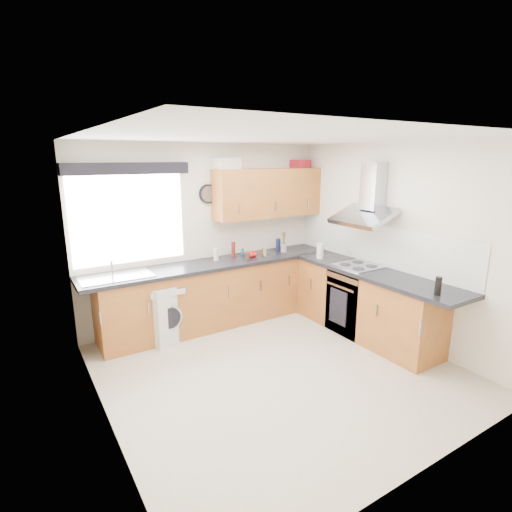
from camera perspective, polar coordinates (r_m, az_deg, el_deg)
ground_plane at (r=4.65m, az=3.07°, el=-15.89°), size 3.60×3.60×0.00m
ceiling at (r=4.04m, az=3.55°, el=16.58°), size 3.60×3.60×0.02m
wall_back at (r=5.70m, az=-7.23°, el=3.10°), size 3.60×0.02×2.50m
wall_front at (r=2.97m, az=23.99°, el=-8.30°), size 3.60×0.02×2.50m
wall_left at (r=3.50m, az=-21.66°, el=-4.77°), size 0.02×3.60×2.50m
wall_right at (r=5.39m, az=19.11°, el=1.81°), size 0.02×3.60×2.50m
window at (r=5.29m, az=-17.67°, el=5.01°), size 1.40×0.02×1.10m
window_blind at (r=5.15m, az=-17.94°, el=11.82°), size 1.50×0.18×0.14m
splashback at (r=5.59m, az=16.62°, el=1.67°), size 0.01×3.00×0.54m
base_cab_back at (r=5.62m, az=-6.65°, el=-5.72°), size 3.00×0.58×0.86m
base_cab_corner at (r=6.42m, az=6.40°, el=-3.19°), size 0.60×0.60×0.86m
base_cab_right at (r=5.49m, az=15.29°, el=-6.60°), size 0.58×2.10×0.86m
worktop_back at (r=5.52m, az=-5.80°, el=-1.12°), size 3.60×0.62×0.05m
worktop_right at (r=5.25m, az=16.73°, el=-2.43°), size 0.62×2.42×0.05m
sink at (r=5.08m, az=-19.39°, el=-2.43°), size 0.84×0.46×0.10m
oven at (r=5.58m, az=14.09°, el=-6.24°), size 0.56×0.58×0.85m
hob_plate at (r=5.44m, az=14.39°, el=-1.37°), size 0.52×0.52×0.01m
extractor_hood at (r=5.36m, az=15.69°, el=7.63°), size 0.52×0.78×0.66m
upper_cabinets at (r=5.93m, az=1.78°, el=8.99°), size 1.70×0.35×0.70m
washing_machine at (r=5.33m, az=-13.15°, el=-7.74°), size 0.64×0.63×0.75m
wall_clock at (r=5.61m, az=-6.77°, el=8.79°), size 0.27×0.04×0.27m
casserole at (r=5.66m, az=-4.36°, el=13.03°), size 0.40×0.31×0.15m
storage_box at (r=6.37m, az=6.31°, el=12.95°), size 0.29×0.25×0.12m
utensil_pot at (r=6.07m, az=3.97°, el=1.17°), size 0.10×0.10×0.12m
kitchen_roll at (r=5.72m, az=9.16°, el=0.71°), size 0.12×0.12×0.22m
tomato_cluster at (r=5.77m, az=-0.75°, el=0.27°), size 0.21×0.21×0.08m
jar_0 at (r=6.17m, az=3.18°, el=1.65°), size 0.07×0.07×0.18m
jar_1 at (r=5.58m, az=-5.73°, el=0.25°), size 0.07×0.07×0.17m
jar_2 at (r=5.92m, az=1.08°, el=0.73°), size 0.04×0.04×0.10m
jar_3 at (r=5.74m, az=-3.25°, el=0.91°), size 0.06×0.06×0.22m
jar_4 at (r=5.58m, az=-1.20°, el=-0.03°), size 0.06×0.06×0.11m
jar_5 at (r=5.81m, az=1.27°, el=0.60°), size 0.05×0.05×0.12m
jar_6 at (r=5.90m, az=-1.93°, el=0.65°), size 0.04×0.04×0.09m
bottle_0 at (r=4.58m, az=24.59°, el=-3.91°), size 0.07×0.07×0.20m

